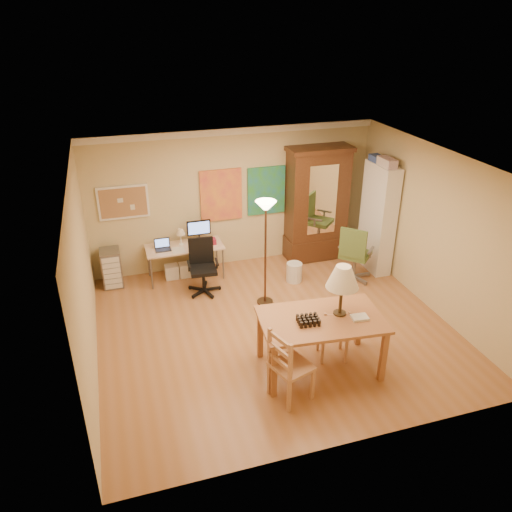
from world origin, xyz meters
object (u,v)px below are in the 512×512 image
object	(u,v)px
armoire	(316,211)
office_chair_green	(354,266)
dining_table	(329,307)
office_chair_black	(203,278)
computer_desk	(186,258)
bookshelf	(378,218)

from	to	relation	value
armoire	office_chair_green	bearing A→B (deg)	-74.59
dining_table	office_chair_black	xyz separation A→B (m)	(-1.23, 2.59, -0.73)
computer_desk	bookshelf	world-z (taller)	bookshelf
dining_table	armoire	size ratio (longest dim) A/B	0.77
computer_desk	bookshelf	bearing A→B (deg)	-11.22
dining_table	office_chair_black	size ratio (longest dim) A/B	1.77
computer_desk	office_chair_green	size ratio (longest dim) A/B	1.29
computer_desk	armoire	bearing A→B (deg)	1.86
dining_table	armoire	distance (m)	3.56
computer_desk	office_chair_black	bearing A→B (deg)	-74.28
computer_desk	office_chair_green	distance (m)	3.16
dining_table	bookshelf	xyz separation A→B (m)	(2.17, 2.54, 0.04)
dining_table	computer_desk	xyz separation A→B (m)	(-1.42, 3.25, -0.60)
office_chair_black	bookshelf	distance (m)	3.49
computer_desk	office_chair_black	distance (m)	0.70
bookshelf	computer_desk	bearing A→B (deg)	168.78
bookshelf	office_chair_green	bearing A→B (deg)	-150.76
computer_desk	armoire	world-z (taller)	armoire
computer_desk	bookshelf	size ratio (longest dim) A/B	0.68
office_chair_green	bookshelf	world-z (taller)	bookshelf
office_chair_green	bookshelf	bearing A→B (deg)	29.24
dining_table	office_chair_green	xyz separation A→B (m)	(1.56, 2.20, -0.70)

